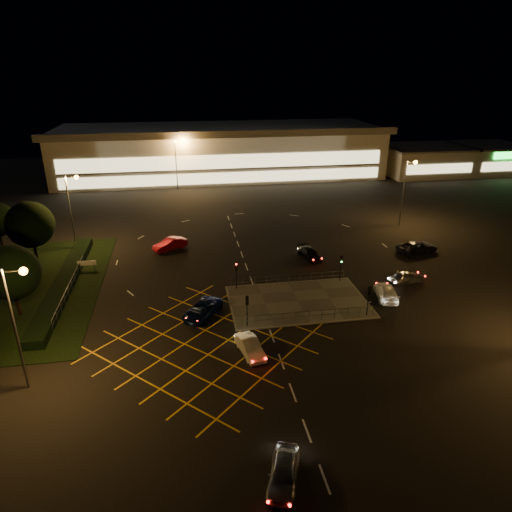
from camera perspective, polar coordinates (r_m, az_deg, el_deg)
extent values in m
plane|color=black|center=(49.76, 2.44, -4.86)|extent=(180.00, 180.00, 0.00)
cube|color=#4C4944|center=(48.44, 5.25, -5.67)|extent=(14.00, 9.00, 0.12)
cube|color=black|center=(57.32, -27.60, -3.70)|extent=(18.00, 30.00, 0.08)
cube|color=black|center=(55.71, -22.81, -3.04)|extent=(2.00, 26.00, 1.00)
cube|color=beige|center=(107.10, -4.50, 12.85)|extent=(70.00, 25.00, 10.00)
cube|color=slate|center=(106.36, -4.59, 15.62)|extent=(72.00, 26.50, 0.60)
cube|color=#FFEAA5|center=(94.81, -3.77, 11.61)|extent=(66.00, 0.20, 3.00)
cube|color=#FFEAA5|center=(95.46, -3.72, 9.73)|extent=(66.00, 0.20, 2.20)
cube|color=beige|center=(113.62, 20.20, 11.11)|extent=(18.00, 14.00, 6.00)
cube|color=slate|center=(113.11, 20.41, 12.66)|extent=(18.80, 14.80, 0.40)
cube|color=#FFEAA5|center=(107.73, 21.96, 10.08)|extent=(15.30, 0.20, 2.00)
cube|color=beige|center=(122.23, 26.87, 10.80)|extent=(14.00, 14.00, 6.00)
cube|color=slate|center=(121.75, 27.14, 12.24)|extent=(14.80, 14.80, 0.40)
cube|color=#FFEAA5|center=(116.77, 28.81, 9.80)|extent=(11.90, 0.20, 2.00)
cube|color=#19E533|center=(116.30, 29.06, 10.93)|extent=(7.00, 0.30, 1.40)
cylinder|color=slate|center=(38.08, -27.83, -8.35)|extent=(0.20, 0.20, 10.00)
cylinder|color=slate|center=(35.83, -28.15, -1.68)|extent=(1.40, 0.12, 0.12)
sphere|color=orange|center=(35.63, -27.08, -1.70)|extent=(0.56, 0.56, 0.56)
cylinder|color=slate|center=(65.38, -22.14, 4.98)|extent=(0.20, 0.20, 10.00)
cylinder|color=slate|center=(64.08, -22.15, 9.12)|extent=(1.40, 0.12, 0.12)
sphere|color=orange|center=(63.94, -21.53, 9.13)|extent=(0.56, 0.56, 0.56)
cylinder|color=slate|center=(73.67, 17.90, 7.40)|extent=(0.20, 0.20, 10.00)
cylinder|color=slate|center=(72.98, 18.85, 11.03)|extent=(1.40, 0.12, 0.12)
sphere|color=orange|center=(73.32, 19.33, 10.98)|extent=(0.56, 0.56, 0.56)
cylinder|color=slate|center=(92.92, -9.94, 11.11)|extent=(0.20, 0.20, 10.00)
cylinder|color=slate|center=(92.11, -9.69, 14.06)|extent=(1.40, 0.12, 0.12)
sphere|color=orange|center=(92.12, -9.24, 14.06)|extent=(0.56, 0.56, 0.56)
cylinder|color=slate|center=(102.74, 13.45, 11.91)|extent=(0.20, 0.20, 10.00)
cylinder|color=slate|center=(102.29, 14.07, 14.54)|extent=(1.40, 0.12, 0.12)
sphere|color=orange|center=(102.57, 14.44, 14.50)|extent=(0.56, 0.56, 0.56)
cylinder|color=black|center=(43.17, -1.12, -6.97)|extent=(0.10, 0.10, 3.00)
cube|color=black|center=(42.59, -1.13, -5.57)|extent=(0.28, 0.18, 0.90)
sphere|color=#19FF33|center=(42.70, -1.16, -5.49)|extent=(0.16, 0.16, 0.16)
cylinder|color=black|center=(46.23, 13.83, -5.56)|extent=(0.10, 0.10, 3.00)
cube|color=black|center=(45.69, 13.96, -4.23)|extent=(0.28, 0.18, 0.90)
sphere|color=#19FF33|center=(45.80, 13.90, -4.16)|extent=(0.16, 0.16, 0.16)
cylinder|color=black|center=(50.22, -2.48, -2.53)|extent=(0.10, 0.10, 3.00)
cube|color=black|center=(49.72, -2.50, -1.28)|extent=(0.28, 0.18, 0.90)
sphere|color=#FF0C0C|center=(49.61, -2.48, -1.34)|extent=(0.16, 0.16, 0.16)
cylinder|color=black|center=(52.88, 10.54, -1.58)|extent=(0.10, 0.10, 3.00)
cube|color=black|center=(52.41, 10.63, -0.38)|extent=(0.28, 0.18, 0.90)
sphere|color=#19FF33|center=(52.30, 10.68, -0.43)|extent=(0.16, 0.16, 0.16)
cylinder|color=black|center=(63.83, -25.85, 0.56)|extent=(0.36, 0.36, 2.88)
sphere|color=black|center=(62.73, -26.39, 3.54)|extent=(5.76, 5.76, 5.76)
cylinder|color=black|center=(71.18, -29.23, 1.82)|extent=(0.36, 0.36, 2.34)
cylinder|color=black|center=(51.01, -27.59, -5.20)|extent=(0.36, 0.36, 2.70)
sphere|color=black|center=(49.71, -28.26, -1.82)|extent=(5.40, 5.40, 5.40)
imported|color=#9D9FA4|center=(29.86, 3.46, -25.40)|extent=(3.06, 4.59, 1.45)
imported|color=silver|center=(39.88, -0.75, -11.28)|extent=(2.30, 4.36, 1.37)
imported|color=#0B1946|center=(45.67, -6.70, -6.67)|extent=(4.73, 5.59, 1.42)
imported|color=black|center=(59.17, 6.72, 0.30)|extent=(2.75, 4.78, 1.30)
imported|color=#A6A9AD|center=(54.92, 18.34, -2.50)|extent=(4.39, 2.52, 1.41)
imported|color=maroon|center=(62.67, -10.70, 1.47)|extent=(4.85, 3.95, 1.55)
imported|color=black|center=(64.27, 19.52, 1.07)|extent=(6.01, 3.75, 1.55)
imported|color=silver|center=(50.70, 15.95, -4.34)|extent=(2.93, 5.16, 1.41)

